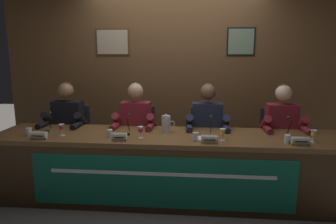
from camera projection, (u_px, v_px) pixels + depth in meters
ground_plane at (168, 197)px, 3.41m from camera, size 12.00×12.00×0.00m
wall_back_panelled at (176, 74)px, 4.40m from camera, size 5.02×0.14×2.60m
conference_table at (167, 158)px, 3.20m from camera, size 3.82×0.79×0.73m
chair_far_left at (73, 141)px, 4.00m from camera, size 0.44×0.44×0.92m
panelist_far_left at (66, 124)px, 3.76m from camera, size 0.51×0.48×1.25m
nameplate_far_left at (38, 136)px, 3.08m from camera, size 0.18×0.06×0.08m
juice_glass_far_left at (62, 128)px, 3.22m from camera, size 0.06×0.06×0.12m
water_cup_far_left at (29, 132)px, 3.22m from camera, size 0.06×0.06×0.08m
microphone_far_left at (48, 125)px, 3.39m from camera, size 0.06×0.17×0.22m
chair_center_left at (138, 143)px, 3.93m from camera, size 0.44×0.44×0.92m
panelist_center_left at (135, 126)px, 3.68m from camera, size 0.51×0.48×1.25m
nameplate_center_left at (119, 137)px, 3.03m from camera, size 0.15×0.06×0.08m
juice_glass_center_left at (140, 130)px, 3.12m from camera, size 0.06×0.06×0.12m
water_cup_center_left at (110, 134)px, 3.15m from camera, size 0.06×0.06×0.08m
microphone_center_left at (128, 127)px, 3.28m from camera, size 0.06×0.17×0.22m
chair_center_right at (206, 145)px, 3.85m from camera, size 0.44×0.44×0.92m
panelist_center_right at (207, 127)px, 3.60m from camera, size 0.51×0.48×1.25m
nameplate_center_right at (210, 139)px, 2.94m from camera, size 0.17×0.06×0.08m
juice_glass_center_right at (223, 132)px, 3.02m from camera, size 0.06×0.06×0.12m
water_cup_center_right at (195, 137)px, 3.03m from camera, size 0.06×0.06×0.08m
microphone_center_right at (211, 130)px, 3.18m from camera, size 0.06×0.17×0.22m
chair_far_right at (277, 146)px, 3.77m from camera, size 0.44×0.44×0.92m
panelist_far_right at (283, 129)px, 3.53m from camera, size 0.51×0.48×1.25m
nameplate_far_right at (301, 141)px, 2.88m from camera, size 0.17×0.06×0.08m
juice_glass_far_right at (313, 134)px, 2.97m from camera, size 0.06×0.06×0.12m
water_cup_far_right at (287, 139)px, 2.95m from camera, size 0.06×0.06×0.08m
microphone_far_right at (290, 131)px, 3.13m from camera, size 0.06×0.17×0.22m
water_pitcher_central at (166, 124)px, 3.35m from camera, size 0.15×0.10×0.21m
document_stack_center_right at (205, 139)px, 3.09m from camera, size 0.23×0.18×0.01m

